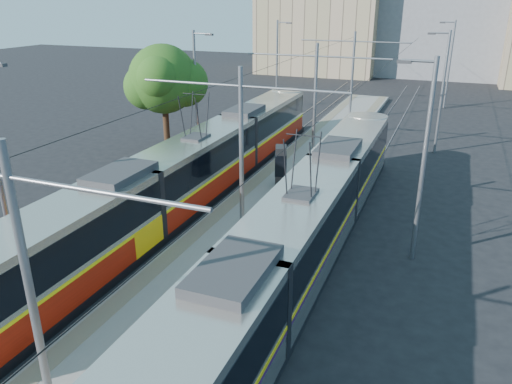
% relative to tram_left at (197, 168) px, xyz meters
% --- Properties ---
extents(ground, '(160.00, 160.00, 0.00)m').
position_rel_tram_left_xyz_m(ground, '(3.60, -10.56, -1.71)').
color(ground, black).
rests_on(ground, ground).
extents(platform, '(4.00, 50.00, 0.30)m').
position_rel_tram_left_xyz_m(platform, '(3.60, 6.44, -1.56)').
color(platform, gray).
rests_on(platform, ground).
extents(tactile_strip_left, '(0.70, 50.00, 0.01)m').
position_rel_tram_left_xyz_m(tactile_strip_left, '(2.15, 6.44, -1.40)').
color(tactile_strip_left, gray).
rests_on(tactile_strip_left, platform).
extents(tactile_strip_right, '(0.70, 50.00, 0.01)m').
position_rel_tram_left_xyz_m(tactile_strip_right, '(5.05, 6.44, -1.40)').
color(tactile_strip_right, gray).
rests_on(tactile_strip_right, platform).
extents(rails, '(8.71, 70.00, 0.03)m').
position_rel_tram_left_xyz_m(rails, '(3.60, 6.44, -1.69)').
color(rails, gray).
rests_on(rails, ground).
extents(tram_left, '(2.43, 31.58, 5.50)m').
position_rel_tram_left_xyz_m(tram_left, '(0.00, 0.00, 0.00)').
color(tram_left, black).
rests_on(tram_left, ground).
extents(tram_right, '(2.43, 29.56, 5.50)m').
position_rel_tram_left_xyz_m(tram_right, '(7.20, -5.57, 0.15)').
color(tram_right, black).
rests_on(tram_right, ground).
extents(catenary, '(9.20, 70.00, 7.00)m').
position_rel_tram_left_xyz_m(catenary, '(3.60, 3.59, 2.82)').
color(catenary, slate).
rests_on(catenary, platform).
extents(street_lamps, '(15.18, 38.22, 8.00)m').
position_rel_tram_left_xyz_m(street_lamps, '(3.60, 10.44, 2.48)').
color(street_lamps, slate).
rests_on(street_lamps, ground).
extents(shelter, '(0.90, 1.15, 2.22)m').
position_rel_tram_left_xyz_m(shelter, '(3.65, 2.66, -0.24)').
color(shelter, black).
rests_on(shelter, platform).
extents(tree, '(4.94, 4.57, 7.18)m').
position_rel_tram_left_xyz_m(tree, '(-5.64, 7.01, 3.15)').
color(tree, '#382314').
rests_on(tree, ground).
extents(building_left, '(16.32, 12.24, 13.44)m').
position_rel_tram_left_xyz_m(building_left, '(-6.40, 49.44, 5.02)').
color(building_left, tan).
rests_on(building_left, ground).
extents(building_centre, '(18.36, 14.28, 17.60)m').
position_rel_tram_left_xyz_m(building_centre, '(9.60, 53.44, 7.10)').
color(building_centre, gray).
rests_on(building_centre, ground).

